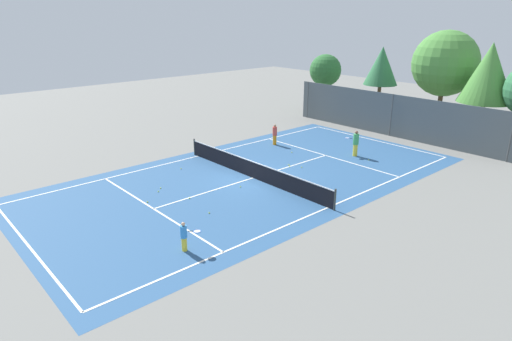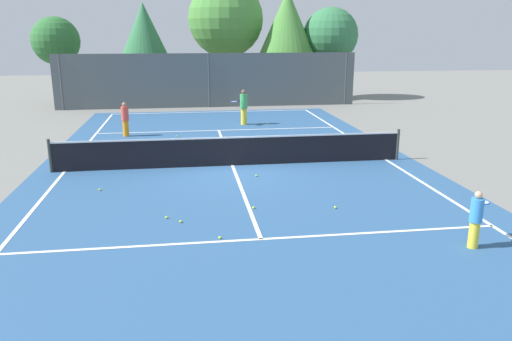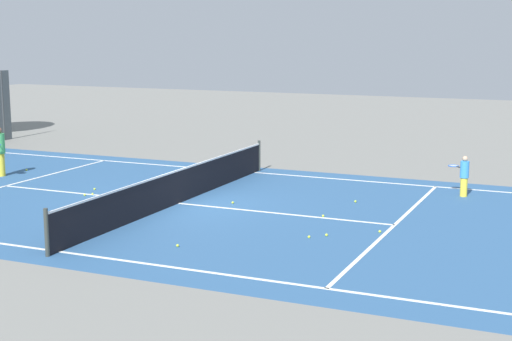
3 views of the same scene
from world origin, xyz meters
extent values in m
plane|color=slate|center=(0.00, 0.00, 0.00)|extent=(80.00, 80.00, 0.00)
cube|color=#2D5684|center=(0.00, 0.00, 0.00)|extent=(13.00, 25.00, 0.00)
cube|color=white|center=(-5.50, 0.00, 0.01)|extent=(0.10, 24.00, 0.01)
cube|color=white|center=(5.50, 0.00, 0.01)|extent=(0.10, 24.00, 0.01)
cube|color=white|center=(0.00, -12.00, 0.01)|extent=(11.00, 0.10, 0.01)
cube|color=white|center=(0.00, 12.00, 0.01)|extent=(11.00, 0.10, 0.01)
cube|color=white|center=(0.00, -6.40, 0.01)|extent=(11.00, 0.10, 0.01)
cube|color=white|center=(0.00, 6.40, 0.01)|extent=(11.00, 0.10, 0.01)
cube|color=white|center=(0.00, 0.00, 0.01)|extent=(0.10, 12.80, 0.01)
cylinder|color=#333833|center=(-5.90, 0.00, 0.55)|extent=(0.10, 0.10, 1.10)
cylinder|color=#333833|center=(5.90, 0.00, 0.55)|extent=(0.10, 0.10, 1.10)
cube|color=black|center=(0.00, 0.00, 0.47)|extent=(11.80, 0.03, 0.95)
cube|color=white|center=(0.00, 0.00, 0.97)|extent=(11.80, 0.04, 0.05)
cube|color=#515B60|center=(0.00, 14.00, 1.60)|extent=(18.00, 0.06, 3.20)
cylinder|color=#3F4447|center=(-8.50, 14.00, 1.60)|extent=(0.12, 0.12, 3.20)
cylinder|color=#3F4447|center=(0.00, 14.00, 1.60)|extent=(0.12, 0.12, 3.20)
cylinder|color=#3F4447|center=(8.50, 14.00, 1.60)|extent=(0.12, 0.12, 3.20)
cylinder|color=brown|center=(1.46, 18.52, 1.68)|extent=(0.36, 0.36, 3.36)
sphere|color=#4C8E3D|center=(1.46, 18.52, 5.25)|extent=(5.03, 5.03, 5.03)
cylinder|color=brown|center=(-3.95, 18.17, 1.52)|extent=(0.31, 0.31, 3.05)
cone|color=#337547|center=(-3.95, 18.17, 4.66)|extent=(2.89, 2.89, 3.22)
cylinder|color=brown|center=(-9.29, 17.18, 1.39)|extent=(0.39, 0.39, 2.77)
sphere|color=#2D6B33|center=(-9.29, 17.18, 3.88)|extent=(2.95, 2.95, 2.95)
cylinder|color=brown|center=(5.35, 17.00, 1.49)|extent=(0.34, 0.34, 2.98)
cone|color=#4C8E3D|center=(5.35, 17.00, 5.03)|extent=(3.69, 3.69, 4.10)
cylinder|color=yellow|center=(1.34, 7.79, 0.40)|extent=(0.29, 0.29, 0.80)
cylinder|color=#3FA559|center=(1.34, 7.79, 1.14)|extent=(0.36, 0.36, 0.70)
sphere|color=brown|center=(1.34, 7.79, 1.60)|extent=(0.22, 0.22, 0.22)
cylinder|color=black|center=(1.06, 7.61, 1.18)|extent=(0.19, 0.13, 0.03)
torus|color=blue|center=(0.84, 7.49, 1.18)|extent=(0.45, 0.45, 0.03)
cylinder|color=silver|center=(0.84, 7.49, 1.18)|extent=(0.38, 0.38, 0.00)
cylinder|color=orange|center=(-4.10, 5.65, 0.35)|extent=(0.25, 0.25, 0.69)
cylinder|color=#E54C3F|center=(-4.10, 5.65, 1.00)|extent=(0.32, 0.32, 0.61)
sphere|color=#A37556|center=(-4.10, 5.65, 1.39)|extent=(0.19, 0.19, 0.19)
cylinder|color=yellow|center=(4.36, -7.45, 0.29)|extent=(0.21, 0.21, 0.58)
cylinder|color=#388CD8|center=(4.36, -7.45, 0.84)|extent=(0.27, 0.27, 0.51)
sphere|color=tan|center=(4.36, -7.45, 1.17)|extent=(0.16, 0.16, 0.16)
cylinder|color=black|center=(4.55, -7.25, 0.86)|extent=(0.16, 0.17, 0.03)
torus|color=blue|center=(4.72, -7.06, 0.86)|extent=(0.47, 0.47, 0.03)
cylinder|color=silver|center=(4.72, -7.06, 0.86)|extent=(0.39, 0.39, 0.00)
sphere|color=#CCE533|center=(0.64, 3.39, 0.03)|extent=(0.07, 0.07, 0.07)
sphere|color=#CCE533|center=(-1.92, 5.17, 0.03)|extent=(0.07, 0.07, 0.07)
sphere|color=#CCE533|center=(2.51, 7.67, 0.03)|extent=(0.07, 0.07, 0.07)
sphere|color=#CCE533|center=(0.62, -1.46, 0.03)|extent=(0.07, 0.07, 0.07)
sphere|color=#CCE533|center=(0.11, -4.41, 0.03)|extent=(0.07, 0.07, 0.07)
sphere|color=#CCE533|center=(-0.89, -6.24, 0.03)|extent=(0.07, 0.07, 0.07)
sphere|color=#CCE533|center=(-4.05, -2.26, 0.03)|extent=(0.07, 0.07, 0.07)
sphere|color=#CCE533|center=(2.21, -4.69, 0.03)|extent=(0.07, 0.07, 0.07)
sphere|color=#CCE533|center=(-2.09, -4.80, 0.03)|extent=(0.07, 0.07, 0.07)
sphere|color=#CCE533|center=(-1.75, -5.13, 0.03)|extent=(0.07, 0.07, 0.07)
sphere|color=#CCE533|center=(-0.01, 3.00, 0.03)|extent=(0.07, 0.07, 0.07)
sphere|color=#CCE533|center=(-0.23, 3.14, 0.03)|extent=(0.07, 0.07, 0.07)
camera|label=1|loc=(17.81, -15.60, 8.90)|focal=30.97mm
camera|label=2|loc=(-1.58, -16.48, 4.39)|focal=35.20mm
camera|label=3|loc=(-19.22, -10.94, 4.93)|focal=54.26mm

